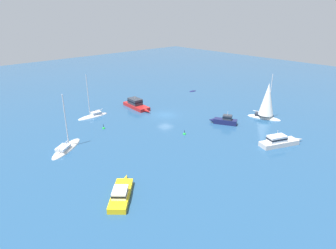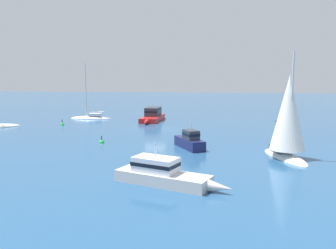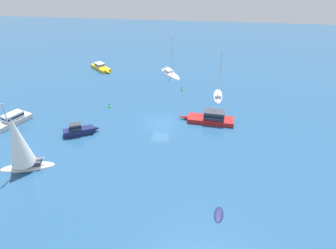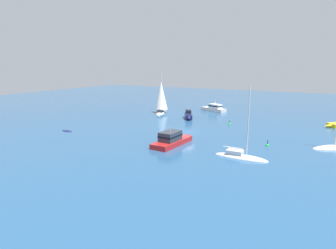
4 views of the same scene
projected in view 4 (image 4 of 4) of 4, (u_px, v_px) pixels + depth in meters
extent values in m
plane|color=navy|center=(186.00, 132.00, 46.34)|extent=(160.00, 160.00, 0.00)
cube|color=#191E4C|center=(188.00, 116.00, 57.92)|extent=(4.25, 3.08, 0.91)
cone|color=#191E4C|center=(189.00, 118.00, 55.45)|extent=(1.33, 1.28, 0.91)
cube|color=#2D333D|center=(188.00, 112.00, 58.05)|extent=(1.88, 1.67, 0.84)
cube|color=black|center=(188.00, 111.00, 58.04)|extent=(1.94, 1.72, 0.24)
cylinder|color=silver|center=(188.00, 108.00, 57.89)|extent=(0.08, 0.08, 0.75)
ellipsoid|color=white|center=(241.00, 158.00, 33.64)|extent=(1.68, 6.18, 0.87)
cube|color=silver|center=(235.00, 152.00, 33.87)|extent=(1.13, 1.87, 0.40)
cylinder|color=silver|center=(248.00, 121.00, 32.46)|extent=(0.15, 0.15, 7.86)
cylinder|color=silver|center=(235.00, 148.00, 33.80)|extent=(0.17, 2.77, 0.12)
ellipsoid|color=silver|center=(161.00, 113.00, 64.41)|extent=(6.44, 3.55, 0.91)
cube|color=#2D333D|center=(160.00, 110.00, 63.56)|extent=(2.14, 1.72, 0.44)
cylinder|color=silver|center=(162.00, 92.00, 64.10)|extent=(0.15, 0.15, 8.12)
cylinder|color=silver|center=(160.00, 108.00, 63.44)|extent=(2.69, 0.97, 0.12)
cone|color=white|center=(161.00, 96.00, 63.86)|extent=(3.51, 3.51, 6.09)
cube|color=silver|center=(213.00, 110.00, 66.90)|extent=(4.10, 6.39, 0.74)
cone|color=silver|center=(202.00, 108.00, 69.79)|extent=(1.27, 1.70, 0.74)
cube|color=silver|center=(215.00, 106.00, 66.32)|extent=(2.47, 3.16, 0.94)
cube|color=black|center=(215.00, 106.00, 66.32)|extent=(2.52, 3.21, 0.24)
cylinder|color=silver|center=(215.00, 102.00, 66.14)|extent=(0.08, 0.08, 0.91)
cube|color=#B21E1E|center=(172.00, 142.00, 39.11)|extent=(7.08, 2.89, 0.67)
cone|color=#B21E1E|center=(188.00, 136.00, 42.63)|extent=(1.77, 0.80, 0.67)
cube|color=#2D333D|center=(170.00, 136.00, 38.55)|extent=(3.17, 2.13, 1.22)
cube|color=black|center=(170.00, 136.00, 38.53)|extent=(3.21, 2.17, 0.24)
cylinder|color=silver|center=(170.00, 130.00, 38.37)|extent=(0.08, 0.08, 0.52)
cone|color=yellow|center=(327.00, 126.00, 49.50)|extent=(1.51, 1.48, 0.65)
ellipsoid|color=#191E4C|center=(67.00, 131.00, 46.99)|extent=(1.13, 2.25, 0.31)
sphere|color=green|center=(267.00, 146.00, 38.63)|extent=(0.51, 0.51, 0.51)
cylinder|color=black|center=(268.00, 142.00, 38.53)|extent=(0.08, 0.08, 0.52)
sphere|color=green|center=(229.00, 124.00, 52.41)|extent=(0.52, 0.52, 0.52)
cylinder|color=black|center=(229.00, 122.00, 52.32)|extent=(0.08, 0.08, 0.43)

